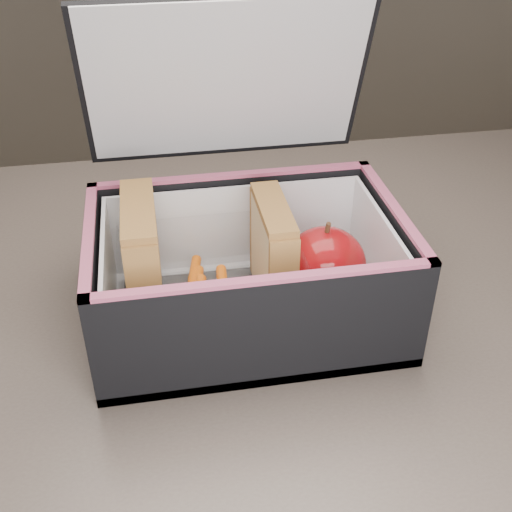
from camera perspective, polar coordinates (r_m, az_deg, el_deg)
The scene contains 8 objects.
kitchen_table at distance 0.68m, azimuth -0.54°, elevation -11.99°, with size 1.20×0.80×0.75m.
lunch_bag at distance 0.60m, azimuth -0.85°, elevation -0.63°, with size 0.28×0.25×0.28m.
plastic_tub at distance 0.60m, azimuth -4.08°, elevation -1.96°, with size 0.17×0.12×0.07m, color white, non-canonical shape.
sandwich_left at distance 0.59m, azimuth -9.96°, elevation -0.50°, with size 0.03×0.10×0.12m.
sandwich_right at distance 0.60m, azimuth 1.50°, elevation 0.20°, with size 0.03×0.09×0.10m.
carrot_sticks at distance 0.60m, azimuth -4.13°, elevation -3.97°, with size 0.05×0.13×0.03m.
paper_napkin at distance 0.64m, azimuth 6.14°, elevation -3.24°, with size 0.07×0.08×0.01m, color white.
red_apple at distance 0.61m, azimuth 6.15°, elevation -0.75°, with size 0.09×0.09×0.08m.
Camera 1 is at (-0.08, -0.47, 1.15)m, focal length 45.00 mm.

